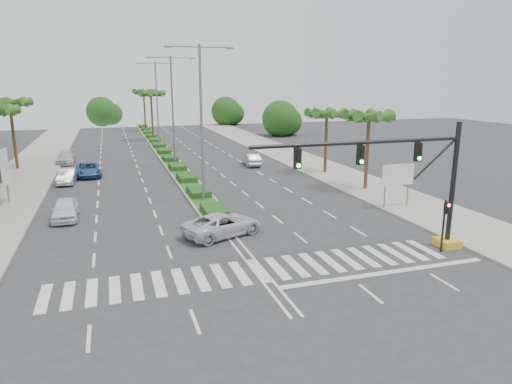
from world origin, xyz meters
TOP-DOWN VIEW (x-y plane):
  - ground at (0.00, 0.00)m, footprint 160.00×160.00m
  - footpath_right at (15.20, 20.00)m, footprint 6.00×120.00m
  - footpath_left at (-15.20, 20.00)m, footprint 6.00×120.00m
  - median at (0.00, 45.00)m, footprint 2.20×75.00m
  - median_grass at (0.00, 45.00)m, footprint 1.80×75.00m
  - signal_gantry at (9.27, -0.00)m, footprint 12.60×1.20m
  - pedestrian_signal at (10.60, -0.68)m, footprint 0.28×0.36m
  - direction_sign at (13.50, 7.99)m, footprint 2.70×0.11m
  - billboard_far at (-14.50, 18.00)m, footprint 0.18×2.10m
  - palm_left_end at (-16.50, 34.00)m, footprint 4.57×4.68m
  - palm_right_near at (14.50, 14.00)m, footprint 4.57×4.68m
  - palm_right_far at (14.50, 22.00)m, footprint 4.57×4.68m
  - palm_median_a at (0.00, 55.00)m, footprint 4.57×4.68m
  - palm_median_b at (0.00, 70.00)m, footprint 4.57×4.68m
  - streetlight_near at (0.00, 14.00)m, footprint 5.10×0.25m
  - streetlight_mid at (0.00, 30.00)m, footprint 5.10×0.25m
  - streetlight_far at (0.00, 46.00)m, footprint 5.10×0.25m
  - car_parked_a at (-10.02, 12.64)m, footprint 1.70×4.19m
  - car_parked_b at (-10.78, 24.95)m, footprint 1.73×4.21m
  - car_parked_c at (-8.98, 27.81)m, footprint 2.67×5.06m
  - car_parked_d at (-11.80, 36.60)m, footprint 1.92×4.68m
  - car_crossing at (-0.41, 5.88)m, footprint 5.62×4.04m
  - car_right at (8.50, 28.60)m, footprint 1.72×4.21m

SIDE VIEW (x-z plane):
  - ground at x=0.00m, z-range 0.00..0.00m
  - footpath_right at x=15.20m, z-range 0.00..0.15m
  - footpath_left at x=-15.20m, z-range 0.00..0.15m
  - median at x=0.00m, z-range 0.00..0.20m
  - median_grass at x=0.00m, z-range 0.20..0.24m
  - car_parked_d at x=-11.80m, z-range 0.00..1.36m
  - car_parked_b at x=-10.78m, z-range 0.00..1.36m
  - car_parked_c at x=-8.98m, z-range 0.00..1.36m
  - car_right at x=8.50m, z-range 0.00..1.36m
  - car_crossing at x=-0.41m, z-range 0.00..1.42m
  - car_parked_a at x=-10.02m, z-range 0.00..1.43m
  - pedestrian_signal at x=10.60m, z-range 0.54..3.54m
  - direction_sign at x=13.50m, z-range 0.75..4.15m
  - billboard_far at x=-14.50m, z-range 0.79..5.14m
  - signal_gantry at x=9.27m, z-range -0.14..7.06m
  - palm_right_far at x=14.50m, z-range 2.54..9.29m
  - palm_right_near at x=14.50m, z-range 2.68..9.73m
  - streetlight_near at x=0.00m, z-range 0.81..12.81m
  - streetlight_mid at x=0.00m, z-range 0.81..12.81m
  - streetlight_far at x=0.00m, z-range 0.81..12.81m
  - palm_left_end at x=-16.50m, z-range 3.01..10.76m
  - palm_median_a at x=0.00m, z-range 3.15..11.20m
  - palm_median_b at x=0.00m, z-range 3.15..11.20m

